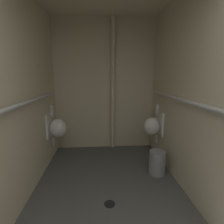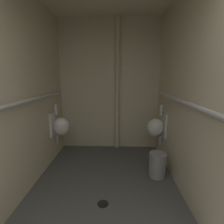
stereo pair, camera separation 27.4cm
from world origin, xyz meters
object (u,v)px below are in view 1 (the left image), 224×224
object	(u,v)px
urinal_left_mid	(57,127)
floor_drain	(110,204)
waste_bin	(157,162)
urinal_right_mid	(153,126)
standpipe_back_wall	(113,86)

from	to	relation	value
urinal_left_mid	floor_drain	bearing A→B (deg)	-53.54
waste_bin	urinal_right_mid	bearing A→B (deg)	81.22
standpipe_back_wall	waste_bin	distance (m)	1.71
urinal_left_mid	floor_drain	size ratio (longest dim) A/B	5.39
urinal_left_mid	floor_drain	world-z (taller)	urinal_left_mid
standpipe_back_wall	urinal_right_mid	bearing A→B (deg)	-35.18
floor_drain	urinal_left_mid	bearing A→B (deg)	126.46
standpipe_back_wall	waste_bin	xyz separation A→B (m)	(0.64, -1.08, -1.16)
urinal_left_mid	urinal_right_mid	bearing A→B (deg)	-0.14
urinal_right_mid	waste_bin	world-z (taller)	urinal_right_mid
floor_drain	standpipe_back_wall	bearing A→B (deg)	84.51
urinal_right_mid	waste_bin	size ratio (longest dim) A/B	1.94
urinal_left_mid	waste_bin	xyz separation A→B (m)	(1.70, -0.58, -0.45)
floor_drain	waste_bin	world-z (taller)	waste_bin
urinal_left_mid	waste_bin	bearing A→B (deg)	-18.67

